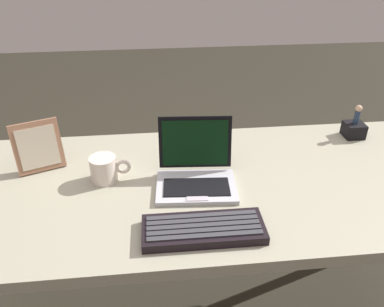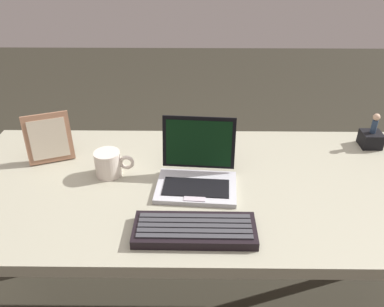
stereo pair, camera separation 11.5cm
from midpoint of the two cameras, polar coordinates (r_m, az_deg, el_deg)
name	(u,v)px [view 2 (the right image)]	position (r m, az deg, el deg)	size (l,w,h in m)	color
desk	(209,199)	(1.29, 5.13, -6.67)	(1.62, 0.71, 0.71)	#9E9B85
laptop_front	(197,173)	(1.22, 3.44, -2.97)	(0.26, 0.22, 0.20)	silver
external_keyboard	(195,230)	(1.06, 3.56, -11.13)	(0.33, 0.13, 0.03)	black
photo_frame	(49,138)	(1.39, -17.97, 2.03)	(0.16, 0.10, 0.17)	#95664C
figurine_stand	(371,139)	(1.60, 26.48, 1.81)	(0.07, 0.07, 0.06)	black
figurine	(375,122)	(1.57, 27.06, 4.00)	(0.03, 0.03, 0.07)	#24354F
coffee_mug	(109,163)	(1.28, -9.53, -1.52)	(0.13, 0.08, 0.08)	beige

